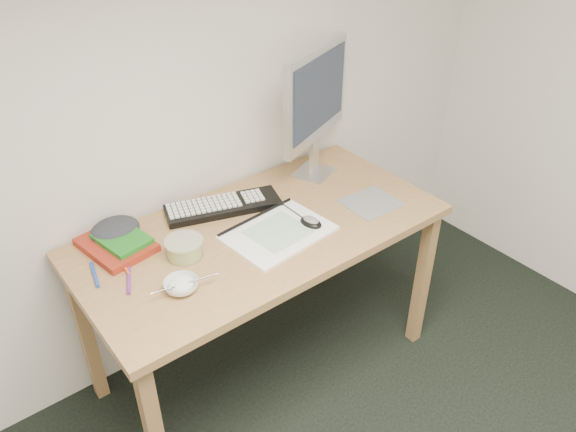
% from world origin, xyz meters
% --- Properties ---
extents(desk, '(1.40, 0.70, 0.75)m').
position_xyz_m(desk, '(0.24, 1.43, 0.67)').
color(desk, '#A87C4D').
rests_on(desk, ground).
extents(mousepad, '(0.21, 0.20, 0.00)m').
position_xyz_m(mousepad, '(0.69, 1.30, 0.75)').
color(mousepad, slate).
rests_on(mousepad, desk).
extents(sketchpad, '(0.41, 0.31, 0.01)m').
position_xyz_m(sketchpad, '(0.26, 1.36, 0.76)').
color(sketchpad, white).
rests_on(sketchpad, desk).
extents(keyboard, '(0.48, 0.28, 0.03)m').
position_xyz_m(keyboard, '(0.19, 1.63, 0.76)').
color(keyboard, black).
rests_on(keyboard, desk).
extents(monitor, '(0.46, 0.22, 0.56)m').
position_xyz_m(monitor, '(0.67, 1.63, 1.10)').
color(monitor, silver).
rests_on(monitor, desk).
extents(mouse, '(0.07, 0.10, 0.03)m').
position_xyz_m(mouse, '(0.39, 1.32, 0.78)').
color(mouse, black).
rests_on(mouse, sketchpad).
extents(rice_bowl, '(0.14, 0.14, 0.04)m').
position_xyz_m(rice_bowl, '(-0.18, 1.30, 0.77)').
color(rice_bowl, white).
rests_on(rice_bowl, desk).
extents(chopsticks, '(0.21, 0.06, 0.02)m').
position_xyz_m(chopsticks, '(-0.17, 1.28, 0.79)').
color(chopsticks, '#B5B5B7').
rests_on(chopsticks, rice_bowl).
extents(fruit_tub, '(0.16, 0.16, 0.07)m').
position_xyz_m(fruit_tub, '(-0.08, 1.46, 0.78)').
color(fruit_tub, '#E6C451').
rests_on(fruit_tub, desk).
extents(book_red, '(0.24, 0.29, 0.03)m').
position_xyz_m(book_red, '(-0.25, 1.65, 0.76)').
color(book_red, maroon).
rests_on(book_red, desk).
extents(book_green, '(0.18, 0.22, 0.02)m').
position_xyz_m(book_green, '(-0.23, 1.64, 0.79)').
color(book_green, '#1B6C1B').
rests_on(book_green, book_red).
extents(cloth_lump, '(0.17, 0.15, 0.06)m').
position_xyz_m(cloth_lump, '(-0.22, 1.71, 0.78)').
color(cloth_lump, '#2A2D32').
rests_on(cloth_lump, desk).
extents(pencil_pink, '(0.15, 0.08, 0.01)m').
position_xyz_m(pencil_pink, '(0.17, 1.43, 0.75)').
color(pencil_pink, pink).
rests_on(pencil_pink, desk).
extents(pencil_tan, '(0.15, 0.11, 0.01)m').
position_xyz_m(pencil_tan, '(0.31, 1.45, 0.75)').
color(pencil_tan, tan).
rests_on(pencil_tan, desk).
extents(pencil_black, '(0.19, 0.05, 0.01)m').
position_xyz_m(pencil_black, '(0.30, 1.46, 0.75)').
color(pencil_black, black).
rests_on(pencil_black, desk).
extents(marker_blue, '(0.04, 0.14, 0.01)m').
position_xyz_m(marker_blue, '(-0.37, 1.54, 0.76)').
color(marker_blue, '#1E40A6').
rests_on(marker_blue, desk).
extents(marker_orange, '(0.03, 0.14, 0.01)m').
position_xyz_m(marker_orange, '(-0.27, 1.54, 0.76)').
color(marker_orange, orange).
rests_on(marker_orange, desk).
extents(marker_purple, '(0.07, 0.13, 0.01)m').
position_xyz_m(marker_purple, '(-0.30, 1.44, 0.76)').
color(marker_purple, '#682484').
rests_on(marker_purple, desk).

